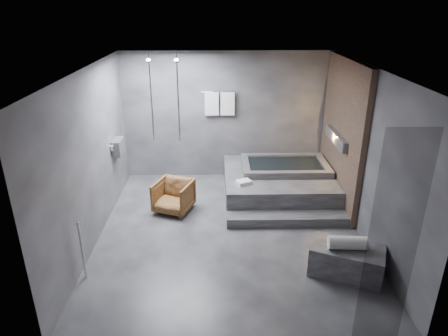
{
  "coord_description": "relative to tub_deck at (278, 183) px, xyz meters",
  "views": [
    {
      "loc": [
        -0.22,
        -6.02,
        3.75
      ],
      "look_at": [
        -0.1,
        0.3,
        1.09
      ],
      "focal_mm": 32.0,
      "sensor_mm": 36.0,
      "label": 1
    }
  ],
  "objects": [
    {
      "name": "concrete_bench",
      "position": [
        0.62,
        -2.65,
        -0.02
      ],
      "size": [
        1.16,
        0.92,
        0.46
      ],
      "primitive_type": "cube",
      "rotation": [
        0.0,
        0.0,
        -0.41
      ],
      "color": "#333335",
      "rests_on": "ground"
    },
    {
      "name": "rolled_towel",
      "position": [
        0.59,
        -2.68,
        0.31
      ],
      "size": [
        0.56,
        0.23,
        0.2
      ],
      "primitive_type": "cylinder",
      "rotation": [
        0.0,
        1.57,
        -0.06
      ],
      "color": "silver",
      "rests_on": "concrete_bench"
    },
    {
      "name": "tub_deck",
      "position": [
        0.0,
        0.0,
        0.0
      ],
      "size": [
        2.2,
        2.0,
        0.5
      ],
      "primitive_type": "cube",
      "color": "#303032",
      "rests_on": "ground"
    },
    {
      "name": "tub_step",
      "position": [
        0.0,
        -1.18,
        -0.16
      ],
      "size": [
        2.2,
        0.36,
        0.18
      ],
      "primitive_type": "cube",
      "color": "#303032",
      "rests_on": "ground"
    },
    {
      "name": "room",
      "position": [
        -0.65,
        -1.21,
        1.48
      ],
      "size": [
        5.0,
        5.04,
        2.82
      ],
      "color": "#2B2B2E",
      "rests_on": "ground"
    },
    {
      "name": "driftwood_chair",
      "position": [
        -2.1,
        -0.66,
        0.06
      ],
      "size": [
        0.85,
        0.86,
        0.61
      ],
      "primitive_type": "imported",
      "rotation": [
        0.0,
        0.0,
        -0.36
      ],
      "color": "#422610",
      "rests_on": "ground"
    },
    {
      "name": "deck_towel",
      "position": [
        -0.75,
        -0.54,
        0.29
      ],
      "size": [
        0.32,
        0.29,
        0.07
      ],
      "primitive_type": "cube",
      "rotation": [
        0.0,
        0.0,
        0.43
      ],
      "color": "white",
      "rests_on": "tub_deck"
    }
  ]
}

